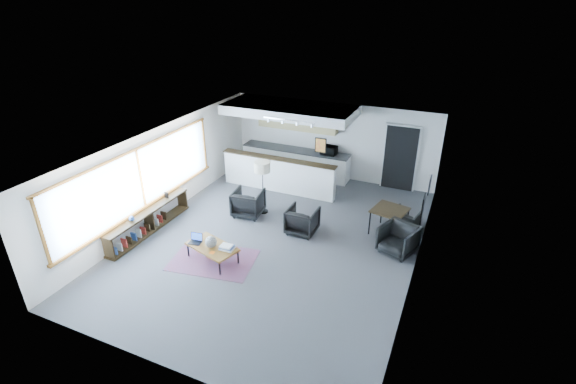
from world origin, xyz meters
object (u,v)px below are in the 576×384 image
at_px(ceramic_pot, 211,242).
at_px(armchair_left, 248,202).
at_px(laptop, 196,239).
at_px(microwave, 329,149).
at_px(coffee_table, 212,247).
at_px(book_stack, 227,247).
at_px(floor_lamp, 262,169).
at_px(armchair_right, 302,219).
at_px(dining_table, 390,212).
at_px(dining_chair_far, 405,221).
at_px(dining_chair_near, 398,240).

xyz_separation_m(ceramic_pot, armchair_left, (-0.31, 2.39, -0.13)).
bearing_deg(laptop, microwave, 67.03).
distance_m(laptop, armchair_left, 2.35).
relative_size(coffee_table, book_stack, 4.05).
bearing_deg(floor_lamp, armchair_left, -135.45).
height_order(armchair_left, armchair_right, armchair_left).
height_order(dining_table, microwave, microwave).
xyz_separation_m(floor_lamp, microwave, (0.99, 2.94, -0.27)).
height_order(ceramic_pot, armchair_left, armchair_left).
xyz_separation_m(book_stack, dining_table, (3.22, 2.93, 0.19)).
xyz_separation_m(coffee_table, laptop, (-0.46, 0.01, 0.09)).
distance_m(laptop, dining_chair_far, 5.53).
distance_m(armchair_right, dining_chair_near, 2.52).
bearing_deg(ceramic_pot, book_stack, 11.09).
bearing_deg(floor_lamp, coffee_table, -90.43).
bearing_deg(book_stack, ceramic_pot, -168.91).
relative_size(ceramic_pot, book_stack, 0.81).
bearing_deg(dining_table, dining_chair_far, 36.46).
height_order(floor_lamp, dining_chair_near, floor_lamp).
xyz_separation_m(laptop, ceramic_pot, (0.46, -0.04, 0.08)).
xyz_separation_m(ceramic_pot, book_stack, (0.39, 0.08, -0.09)).
bearing_deg(ceramic_pot, microwave, 79.93).
bearing_deg(microwave, book_stack, -93.45).
bearing_deg(armchair_right, coffee_table, 54.18).
xyz_separation_m(armchair_left, dining_chair_near, (4.31, -0.22, -0.07)).
distance_m(laptop, book_stack, 0.85).
bearing_deg(armchair_left, dining_chair_near, 169.86).
bearing_deg(dining_chair_far, dining_table, 48.13).
xyz_separation_m(coffee_table, book_stack, (0.39, 0.04, 0.08)).
distance_m(ceramic_pot, armchair_right, 2.59).
xyz_separation_m(dining_table, dining_chair_far, (0.40, 0.30, -0.35)).
bearing_deg(dining_chair_near, dining_table, 136.10).
bearing_deg(dining_table, laptop, -143.96).
relative_size(coffee_table, laptop, 4.21).
bearing_deg(armchair_right, dining_table, -157.33).
height_order(book_stack, dining_chair_near, dining_chair_near).
bearing_deg(coffee_table, dining_chair_far, 55.56).
relative_size(book_stack, dining_table, 0.34).
bearing_deg(dining_table, floor_lamp, -175.32).
relative_size(floor_lamp, dining_chair_far, 2.72).
xyz_separation_m(laptop, dining_chair_far, (4.47, 3.26, -0.18)).
bearing_deg(coffee_table, laptop, -164.30).
bearing_deg(armchair_right, ceramic_pot, 54.77).
bearing_deg(floor_lamp, laptop, -100.15).
bearing_deg(armchair_left, dining_table, -178.31).
relative_size(dining_chair_near, dining_chair_far, 1.19).
relative_size(coffee_table, dining_table, 1.38).
bearing_deg(dining_table, microwave, 134.53).
bearing_deg(laptop, book_stack, -6.16).
distance_m(armchair_left, dining_chair_near, 4.32).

